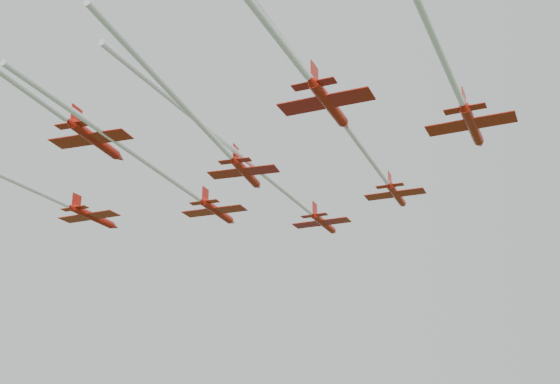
{
  "coord_description": "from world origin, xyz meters",
  "views": [
    {
      "loc": [
        3.11,
        -91.5,
        24.63
      ],
      "look_at": [
        -0.01,
        -3.28,
        56.88
      ],
      "focal_mm": 45.0,
      "sensor_mm": 36.0,
      "label": 1
    }
  ],
  "objects_px": {
    "jet_row2_left": "(181,186)",
    "jet_row3_mid": "(221,146)",
    "jet_lead": "(283,190)",
    "jet_row3_right": "(450,74)",
    "jet_row4_left": "(39,99)",
    "jet_row4_right": "(253,6)",
    "jet_row2_right": "(369,157)",
    "jet_row3_left": "(26,187)"
  },
  "relations": [
    {
      "from": "jet_lead",
      "to": "jet_row3_right",
      "type": "relative_size",
      "value": 1.17
    },
    {
      "from": "jet_row3_mid",
      "to": "jet_row2_left",
      "type": "bearing_deg",
      "value": 133.01
    },
    {
      "from": "jet_row3_right",
      "to": "jet_row4_right",
      "type": "xyz_separation_m",
      "value": [
        -17.86,
        -13.2,
        -1.08
      ]
    },
    {
      "from": "jet_row2_left",
      "to": "jet_row3_mid",
      "type": "bearing_deg",
      "value": -43.18
    },
    {
      "from": "jet_row3_left",
      "to": "jet_row2_left",
      "type": "bearing_deg",
      "value": 39.4
    },
    {
      "from": "jet_lead",
      "to": "jet_row3_right",
      "type": "bearing_deg",
      "value": -41.65
    },
    {
      "from": "jet_row2_left",
      "to": "jet_row4_right",
      "type": "distance_m",
      "value": 42.24
    },
    {
      "from": "jet_row2_right",
      "to": "jet_row3_right",
      "type": "relative_size",
      "value": 1.03
    },
    {
      "from": "jet_row3_left",
      "to": "jet_row3_mid",
      "type": "bearing_deg",
      "value": 6.95
    },
    {
      "from": "jet_lead",
      "to": "jet_row4_right",
      "type": "relative_size",
      "value": 0.93
    },
    {
      "from": "jet_row4_left",
      "to": "jet_row4_right",
      "type": "bearing_deg",
      "value": -18.13
    },
    {
      "from": "jet_row2_right",
      "to": "jet_row3_right",
      "type": "height_order",
      "value": "jet_row3_right"
    },
    {
      "from": "jet_row3_right",
      "to": "jet_lead",
      "type": "bearing_deg",
      "value": 139.19
    },
    {
      "from": "jet_row2_right",
      "to": "jet_row3_mid",
      "type": "relative_size",
      "value": 1.24
    },
    {
      "from": "jet_row2_left",
      "to": "jet_row4_right",
      "type": "height_order",
      "value": "jet_row2_left"
    },
    {
      "from": "jet_lead",
      "to": "jet_row4_left",
      "type": "bearing_deg",
      "value": -106.2
    },
    {
      "from": "jet_lead",
      "to": "jet_row2_right",
      "type": "xyz_separation_m",
      "value": [
        10.78,
        -13.92,
        -1.0
      ]
    },
    {
      "from": "jet_lead",
      "to": "jet_row2_right",
      "type": "relative_size",
      "value": 1.14
    },
    {
      "from": "jet_row3_right",
      "to": "jet_row4_right",
      "type": "bearing_deg",
      "value": -121.55
    },
    {
      "from": "jet_row2_left",
      "to": "jet_row3_left",
      "type": "relative_size",
      "value": 0.95
    },
    {
      "from": "jet_row4_left",
      "to": "jet_row4_right",
      "type": "distance_m",
      "value": 27.24
    },
    {
      "from": "jet_row3_mid",
      "to": "jet_row3_right",
      "type": "height_order",
      "value": "jet_row3_right"
    },
    {
      "from": "jet_row3_mid",
      "to": "jet_row4_left",
      "type": "distance_m",
      "value": 21.06
    },
    {
      "from": "jet_row3_right",
      "to": "jet_row4_left",
      "type": "height_order",
      "value": "jet_row3_right"
    },
    {
      "from": "jet_row3_left",
      "to": "jet_row3_right",
      "type": "bearing_deg",
      "value": -2.27
    },
    {
      "from": "jet_row3_mid",
      "to": "jet_row4_right",
      "type": "relative_size",
      "value": 0.66
    },
    {
      "from": "jet_lead",
      "to": "jet_row2_left",
      "type": "distance_m",
      "value": 14.7
    },
    {
      "from": "jet_row2_left",
      "to": "jet_row2_right",
      "type": "bearing_deg",
      "value": -0.32
    },
    {
      "from": "jet_lead",
      "to": "jet_row3_mid",
      "type": "relative_size",
      "value": 1.41
    },
    {
      "from": "jet_row2_left",
      "to": "jet_row3_right",
      "type": "xyz_separation_m",
      "value": [
        30.36,
        -27.15,
        0.9
      ]
    },
    {
      "from": "jet_row2_left",
      "to": "jet_row4_left",
      "type": "height_order",
      "value": "jet_row2_left"
    },
    {
      "from": "jet_row2_right",
      "to": "jet_row3_mid",
      "type": "bearing_deg",
      "value": -146.54
    },
    {
      "from": "jet_lead",
      "to": "jet_row3_mid",
      "type": "height_order",
      "value": "jet_lead"
    },
    {
      "from": "jet_row2_right",
      "to": "jet_row4_left",
      "type": "bearing_deg",
      "value": -133.74
    },
    {
      "from": "jet_row2_left",
      "to": "jet_row4_left",
      "type": "distance_m",
      "value": 27.03
    },
    {
      "from": "jet_row2_right",
      "to": "jet_row3_left",
      "type": "height_order",
      "value": "jet_row2_right"
    },
    {
      "from": "jet_row3_right",
      "to": "jet_row4_right",
      "type": "relative_size",
      "value": 0.8
    },
    {
      "from": "jet_row2_left",
      "to": "jet_row3_mid",
      "type": "height_order",
      "value": "jet_row3_mid"
    },
    {
      "from": "jet_lead",
      "to": "jet_row2_right",
      "type": "distance_m",
      "value": 17.63
    },
    {
      "from": "jet_row2_left",
      "to": "jet_row4_right",
      "type": "relative_size",
      "value": 0.76
    },
    {
      "from": "jet_lead",
      "to": "jet_row2_right",
      "type": "bearing_deg",
      "value": -31.08
    },
    {
      "from": "jet_row3_left",
      "to": "jet_row3_mid",
      "type": "xyz_separation_m",
      "value": [
        25.0,
        -6.36,
        2.35
      ]
    }
  ]
}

